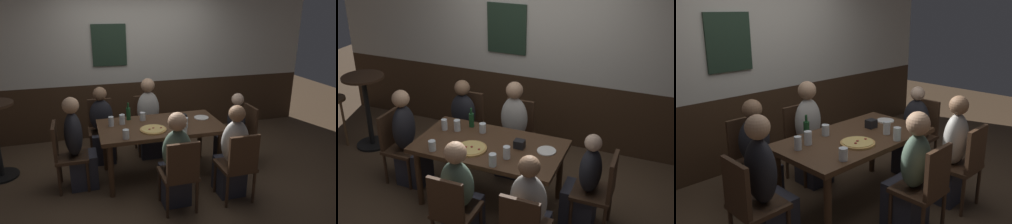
# 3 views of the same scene
# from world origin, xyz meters

# --- Properties ---
(ground_plane) EXTENTS (12.00, 12.00, 0.00)m
(ground_plane) POSITION_xyz_m (0.00, 0.00, 0.00)
(ground_plane) COLOR #4C3826
(wall_back) EXTENTS (6.40, 0.13, 2.60)m
(wall_back) POSITION_xyz_m (-0.00, 1.65, 1.30)
(wall_back) COLOR #3D2819
(wall_back) RESTS_ON ground_plane
(dining_table) EXTENTS (1.61, 0.87, 0.74)m
(dining_table) POSITION_xyz_m (0.00, 0.00, 0.66)
(dining_table) COLOR #472D1C
(dining_table) RESTS_ON ground_plane
(chair_head_west) EXTENTS (0.40, 0.40, 0.88)m
(chair_head_west) POSITION_xyz_m (-1.22, 0.00, 0.50)
(chair_head_west) COLOR #422B1C
(chair_head_west) RESTS_ON ground_plane
(chair_head_east) EXTENTS (0.40, 0.40, 0.88)m
(chair_head_east) POSITION_xyz_m (1.22, 0.00, 0.50)
(chair_head_east) COLOR #422B1C
(chair_head_east) RESTS_ON ground_plane
(chair_mid_far) EXTENTS (0.40, 0.40, 0.88)m
(chair_mid_far) POSITION_xyz_m (0.00, 0.85, 0.50)
(chair_mid_far) COLOR #422B1C
(chair_mid_far) RESTS_ON ground_plane
(chair_mid_near) EXTENTS (0.40, 0.40, 0.88)m
(chair_mid_near) POSITION_xyz_m (0.00, -0.85, 0.50)
(chair_mid_near) COLOR #422B1C
(chair_mid_near) RESTS_ON ground_plane
(chair_left_far) EXTENTS (0.40, 0.40, 0.88)m
(chair_left_far) POSITION_xyz_m (-0.71, 0.85, 0.50)
(chair_left_far) COLOR #422B1C
(chair_left_far) RESTS_ON ground_plane
(person_head_west) EXTENTS (0.37, 0.34, 1.20)m
(person_head_west) POSITION_xyz_m (-1.06, 0.00, 0.51)
(person_head_west) COLOR #2D2D38
(person_head_west) RESTS_ON ground_plane
(person_right_near) EXTENTS (0.34, 0.37, 1.16)m
(person_right_near) POSITION_xyz_m (0.71, -0.69, 0.49)
(person_right_near) COLOR #2D2D38
(person_right_near) RESTS_ON ground_plane
(person_head_east) EXTENTS (0.37, 0.34, 1.08)m
(person_head_east) POSITION_xyz_m (1.06, 0.00, 0.45)
(person_head_east) COLOR #2D2D38
(person_head_east) RESTS_ON ground_plane
(person_mid_far) EXTENTS (0.34, 0.37, 1.20)m
(person_mid_far) POSITION_xyz_m (-0.00, 0.69, 0.51)
(person_mid_far) COLOR #2D2D38
(person_mid_far) RESTS_ON ground_plane
(person_mid_near) EXTENTS (0.34, 0.37, 1.15)m
(person_mid_near) POSITION_xyz_m (0.00, -0.69, 0.49)
(person_mid_near) COLOR #2D2D38
(person_mid_near) RESTS_ON ground_plane
(person_left_far) EXTENTS (0.34, 0.37, 1.12)m
(person_left_far) POSITION_xyz_m (-0.71, 0.69, 0.47)
(person_left_far) COLOR #2D2D38
(person_left_far) RESTS_ON ground_plane
(pizza) EXTENTS (0.34, 0.34, 0.03)m
(pizza) POSITION_xyz_m (-0.14, -0.17, 0.75)
(pizza) COLOR tan
(pizza) RESTS_ON dining_table
(tumbler_short) EXTENTS (0.08, 0.08, 0.11)m
(tumbler_short) POSITION_xyz_m (-0.19, 0.23, 0.79)
(tumbler_short) COLOR silver
(tumbler_short) RESTS_ON dining_table
(highball_clear) EXTENTS (0.08, 0.08, 0.13)m
(highball_clear) POSITION_xyz_m (0.20, -0.37, 0.80)
(highball_clear) COLOR silver
(highball_clear) RESTS_ON dining_table
(pint_glass_stout) EXTENTS (0.08, 0.08, 0.11)m
(pint_glass_stout) POSITION_xyz_m (-0.51, -0.34, 0.79)
(pint_glass_stout) COLOR silver
(pint_glass_stout) RESTS_ON dining_table
(pint_glass_amber) EXTENTS (0.08, 0.08, 0.13)m
(pint_glass_amber) POSITION_xyz_m (-0.48, 0.16, 0.80)
(pint_glass_amber) COLOR silver
(pint_glass_amber) RESTS_ON dining_table
(beer_glass_tall) EXTENTS (0.07, 0.07, 0.13)m
(beer_glass_tall) POSITION_xyz_m (0.28, -0.19, 0.80)
(beer_glass_tall) COLOR silver
(beer_glass_tall) RESTS_ON dining_table
(tumbler_water) EXTENTS (0.07, 0.07, 0.13)m
(tumbler_water) POSITION_xyz_m (-0.63, 0.12, 0.79)
(tumbler_water) COLOR silver
(tumbler_water) RESTS_ON dining_table
(beer_bottle_green) EXTENTS (0.06, 0.06, 0.24)m
(beer_bottle_green) POSITION_xyz_m (-0.37, 0.31, 0.83)
(beer_bottle_green) COLOR #194723
(beer_bottle_green) RESTS_ON dining_table
(plate_white_large) EXTENTS (0.20, 0.20, 0.01)m
(plate_white_large) POSITION_xyz_m (0.61, 0.10, 0.75)
(plate_white_large) COLOR white
(plate_white_large) RESTS_ON dining_table
(condiment_caddy) EXTENTS (0.11, 0.09, 0.09)m
(condiment_caddy) POSITION_xyz_m (0.32, 0.06, 0.79)
(condiment_caddy) COLOR black
(condiment_caddy) RESTS_ON dining_table
(side_bar_table) EXTENTS (0.56, 0.56, 1.05)m
(side_bar_table) POSITION_xyz_m (-2.10, 0.54, 0.62)
(side_bar_table) COLOR black
(side_bar_table) RESTS_ON ground_plane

